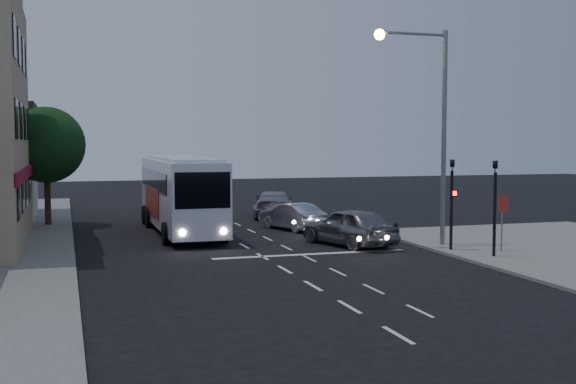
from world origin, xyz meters
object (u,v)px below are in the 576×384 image
object	(u,v)px
tour_bus	(180,192)
traffic_signal_side	(495,196)
car_sedan_b	(274,204)
traffic_signal_main	(452,193)
street_tree	(46,141)
streetlight	(430,112)
car_sedan_a	(292,216)
regulatory_sign	(503,214)
car_suv	(349,227)

from	to	relation	value
tour_bus	traffic_signal_side	xyz separation A→B (m)	(10.18, -11.69, 0.40)
car_sedan_b	traffic_signal_main	xyz separation A→B (m)	(3.10, -15.16, 1.64)
tour_bus	traffic_signal_side	world-z (taller)	traffic_signal_side
street_tree	traffic_signal_main	bearing A→B (deg)	-42.03
traffic_signal_side	streetlight	world-z (taller)	streetlight
car_sedan_a	streetlight	distance (m)	9.89
traffic_signal_main	regulatory_sign	xyz separation A→B (m)	(1.70, -1.01, -0.82)
car_suv	regulatory_sign	bearing A→B (deg)	123.41
traffic_signal_side	street_tree	size ratio (longest dim) A/B	0.66
car_suv	regulatory_sign	world-z (taller)	regulatory_sign
traffic_signal_main	streetlight	world-z (taller)	streetlight
traffic_signal_side	traffic_signal_main	bearing A→B (deg)	109.49
tour_bus	car_sedan_a	bearing A→B (deg)	-6.09
tour_bus	car_suv	bearing A→B (deg)	-46.80
tour_bus	street_tree	size ratio (longest dim) A/B	1.96
car_suv	traffic_signal_side	distance (m)	6.55
traffic_signal_main	regulatory_sign	size ratio (longest dim) A/B	1.86
traffic_signal_side	car_suv	bearing A→B (deg)	128.15
street_tree	tour_bus	bearing A→B (deg)	-35.61
car_sedan_a	street_tree	size ratio (longest dim) A/B	0.67
car_sedan_b	traffic_signal_main	world-z (taller)	traffic_signal_main
traffic_signal_main	car_suv	bearing A→B (deg)	136.88
traffic_signal_side	street_tree	bearing A→B (deg)	135.50
tour_bus	car_sedan_b	bearing A→B (deg)	40.64
tour_bus	streetlight	bearing A→B (deg)	-41.82
traffic_signal_side	tour_bus	bearing A→B (deg)	131.05
car_sedan_b	traffic_signal_main	size ratio (longest dim) A/B	1.31
streetlight	car_sedan_a	bearing A→B (deg)	115.33
traffic_signal_main	streetlight	xyz separation A→B (m)	(-0.26, 1.42, 3.31)
traffic_signal_main	traffic_signal_side	xyz separation A→B (m)	(0.70, -1.98, 0.00)
car_suv	streetlight	size ratio (longest dim) A/B	0.54
street_tree	car_sedan_a	bearing A→B (deg)	-23.34
traffic_signal_main	street_tree	size ratio (longest dim) A/B	0.66
car_sedan_b	car_sedan_a	bearing A→B (deg)	101.00
car_sedan_a	car_sedan_b	distance (m)	6.11
car_sedan_a	regulatory_sign	world-z (taller)	regulatory_sign
traffic_signal_main	traffic_signal_side	world-z (taller)	same
car_sedan_a	streetlight	size ratio (longest dim) A/B	0.46
traffic_signal_main	tour_bus	bearing A→B (deg)	134.30
car_sedan_b	streetlight	world-z (taller)	streetlight
car_suv	regulatory_sign	distance (m)	6.42
car_sedan_a	regulatory_sign	size ratio (longest dim) A/B	1.89
car_sedan_b	streetlight	xyz separation A→B (m)	(2.85, -13.74, 4.95)
tour_bus	streetlight	world-z (taller)	streetlight
regulatory_sign	tour_bus	bearing A→B (deg)	136.18
tour_bus	car_sedan_a	world-z (taller)	tour_bus
regulatory_sign	streetlight	bearing A→B (deg)	128.75
car_suv	traffic_signal_side	bearing A→B (deg)	110.88
tour_bus	car_suv	size ratio (longest dim) A/B	2.51
tour_bus	traffic_signal_side	size ratio (longest dim) A/B	2.97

